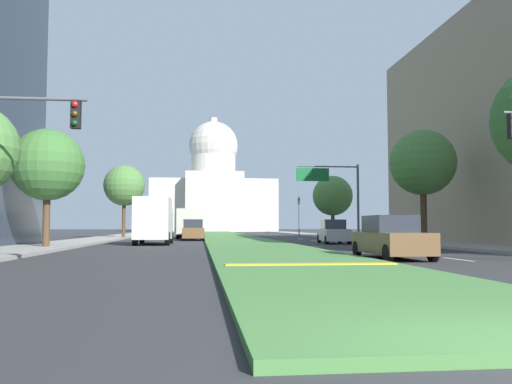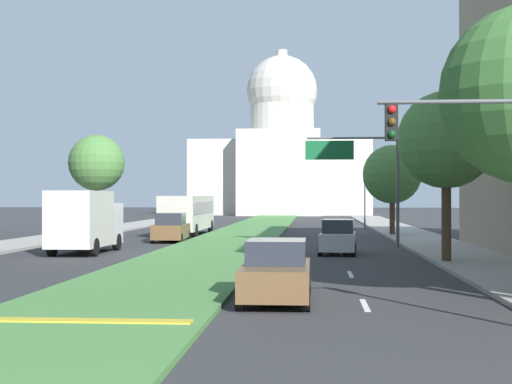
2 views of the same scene
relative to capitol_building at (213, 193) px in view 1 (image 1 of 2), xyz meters
name	(u,v)px [view 1 (image 1 of 2)]	position (x,y,z in m)	size (l,w,h in m)	color
ground_plane	(226,236)	(0.00, -59.74, -8.93)	(266.39, 266.39, 0.00)	#333335
grass_median	(229,237)	(0.00, -65.79, -8.86)	(5.72, 108.98, 0.14)	#4C8442
median_curb_nose	(311,264)	(0.00, -109.35, -8.77)	(5.15, 0.50, 0.04)	gold
lane_dashes_right	(321,242)	(6.62, -82.45, -8.92)	(0.16, 56.16, 0.01)	silver
sidewalk_left	(106,238)	(-12.38, -71.85, -8.85)	(4.00, 108.98, 0.15)	#9E9991
sidewalk_right	(352,238)	(12.38, -71.85, -8.85)	(4.00, 108.98, 0.15)	#9E9991
capitol_building	(213,193)	(0.00, 0.00, 0.00)	(28.29, 25.05, 27.16)	beige
traffic_light_near_left	(3,140)	(-9.04, -108.91, -5.13)	(3.34, 0.35, 5.20)	#515456
traffic_light_far_right	(299,211)	(9.88, -55.91, -5.61)	(0.28, 0.35, 5.20)	#515456
overhead_guide_sign	(335,186)	(8.08, -81.44, -4.29)	(5.42, 0.20, 6.50)	#515456
street_tree_left_mid	(48,165)	(-11.84, -94.23, -4.21)	(4.06, 4.06, 6.77)	#4C3823
street_tree_right_mid	(423,163)	(10.95, -92.53, -3.59)	(4.21, 4.21, 7.47)	#4C3823
street_tree_left_far	(124,186)	(-11.00, -69.66, -3.51)	(4.20, 4.20, 7.54)	#4C3823
street_tree_right_far	(333,196)	(10.98, -69.37, -4.41)	(4.31, 4.31, 6.69)	#4C3823
sedan_lead_stopped	(391,238)	(4.21, -104.72, -8.13)	(1.90, 4.58, 1.71)	brown
sedan_midblock	(333,232)	(6.47, -86.98, -8.11)	(2.06, 4.26, 1.75)	#BCBCC1
sedan_distant	(193,231)	(-3.87, -77.53, -8.06)	(2.09, 4.55, 1.86)	brown
box_truck_delivery	(154,220)	(-6.44, -87.59, -7.25)	(2.40, 6.40, 3.20)	silver
city_bus	(191,221)	(-4.21, -68.94, -7.16)	(2.62, 11.00, 2.95)	beige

